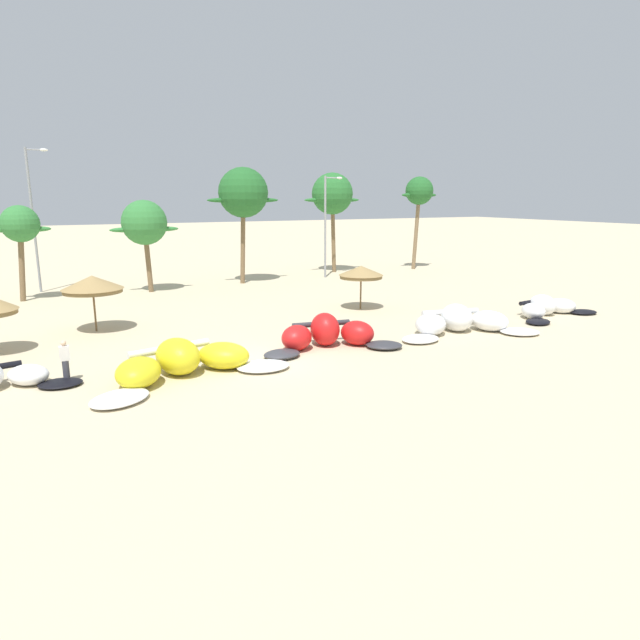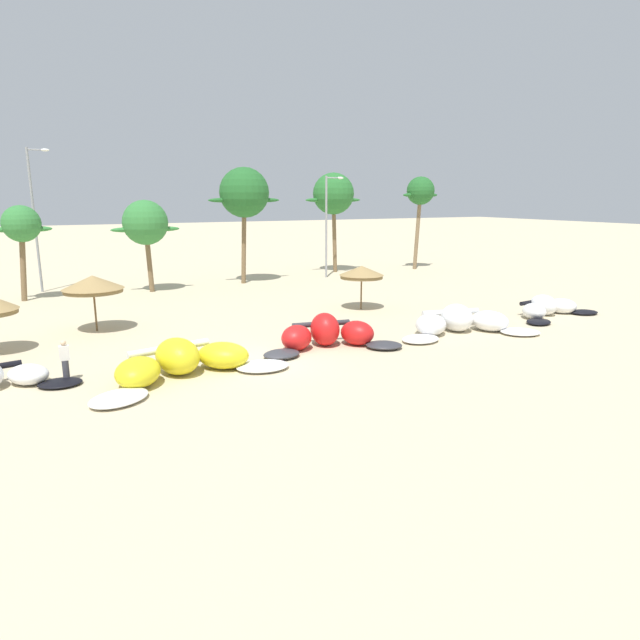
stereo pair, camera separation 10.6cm
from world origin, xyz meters
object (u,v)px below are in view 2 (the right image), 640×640
at_px(kite_left, 183,363).
at_px(beach_umbrella_near_palms, 362,272).
at_px(palm_right_of_gap, 420,193).
at_px(lamppost_west, 35,214).
at_px(lamppost_west_center, 328,221).
at_px(palm_left, 21,226).
at_px(palm_left_of_gap, 145,223).
at_px(kite_left_of_center, 327,335).
at_px(kite_right_of_center, 548,308).
at_px(palm_center_left, 244,193).
at_px(person_near_kites, 65,361).
at_px(kite_center, 461,322).
at_px(palm_center_right, 333,194).
at_px(beach_umbrella_middle, 93,284).

distance_m(kite_left, beach_umbrella_near_palms, 15.46).
relative_size(palm_right_of_gap, lamppost_west, 0.85).
height_order(palm_right_of_gap, lamppost_west_center, palm_right_of_gap).
relative_size(palm_left, palm_left_of_gap, 0.95).
xyz_separation_m(kite_left_of_center, lamppost_west, (-11.78, 22.97, 5.04)).
bearing_deg(kite_left, palm_left_of_gap, 83.89).
bearing_deg(kite_right_of_center, kite_left, -175.66).
relative_size(kite_right_of_center, palm_center_left, 0.70).
bearing_deg(person_near_kites, palm_right_of_gap, 33.97).
distance_m(kite_center, palm_center_right, 25.06).
height_order(kite_center, lamppost_west_center, lamppost_west_center).
bearing_deg(beach_umbrella_middle, palm_center_right, 34.43).
distance_m(palm_left_of_gap, lamppost_west, 7.88).
xyz_separation_m(beach_umbrella_middle, palm_center_left, (12.40, 12.16, 4.64)).
height_order(kite_center, beach_umbrella_middle, beach_umbrella_middle).
distance_m(kite_left, palm_center_left, 24.75).
bearing_deg(palm_left_of_gap, kite_left, -96.11).
distance_m(kite_left_of_center, lamppost_west, 26.30).
bearing_deg(lamppost_west_center, kite_left_of_center, -117.17).
relative_size(kite_left_of_center, person_near_kites, 4.20).
bearing_deg(kite_right_of_center, person_near_kites, -179.27).
bearing_deg(person_near_kites, kite_center, -1.81).
bearing_deg(kite_center, palm_left_of_gap, 121.34).
distance_m(kite_left, person_near_kites, 4.31).
xyz_separation_m(kite_left, palm_left, (-5.65, 20.78, 4.44)).
distance_m(palm_left_of_gap, palm_right_of_gap, 25.91).
relative_size(beach_umbrella_middle, person_near_kites, 1.89).
bearing_deg(lamppost_west_center, beach_umbrella_middle, -148.47).
bearing_deg(kite_left, person_near_kites, 162.13).
bearing_deg(lamppost_west, palm_center_left, -9.95).
bearing_deg(beach_umbrella_near_palms, palm_center_left, 102.18).
bearing_deg(palm_center_left, beach_umbrella_middle, -135.55).
height_order(kite_left_of_center, palm_left_of_gap, palm_left_of_gap).
xyz_separation_m(kite_right_of_center, lamppost_west_center, (-4.31, 19.96, 4.34)).
xyz_separation_m(kite_left, palm_right_of_gap, (27.94, 22.90, 6.67)).
xyz_separation_m(beach_umbrella_middle, palm_left, (-3.29, 11.30, 2.52)).
height_order(kite_left_of_center, beach_umbrella_middle, beach_umbrella_middle).
xyz_separation_m(palm_left_of_gap, palm_center_right, (17.20, 3.69, 2.07)).
distance_m(palm_left_of_gap, lamppost_west_center, 15.22).
relative_size(palm_right_of_gap, lamppost_west_center, 1.02).
distance_m(beach_umbrella_middle, person_near_kites, 8.51).
bearing_deg(lamppost_west_center, palm_right_of_gap, 6.97).
bearing_deg(palm_center_left, lamppost_west, 170.05).
xyz_separation_m(palm_right_of_gap, lamppost_west, (-32.74, 1.35, -1.59)).
distance_m(kite_left, palm_center_right, 31.86).
height_order(beach_umbrella_near_palms, lamppost_west, lamppost_west).
height_order(beach_umbrella_middle, palm_left, palm_left).
bearing_deg(palm_right_of_gap, lamppost_west, 177.64).
distance_m(kite_right_of_center, palm_center_right, 23.81).
height_order(beach_umbrella_near_palms, palm_left_of_gap, palm_left_of_gap).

